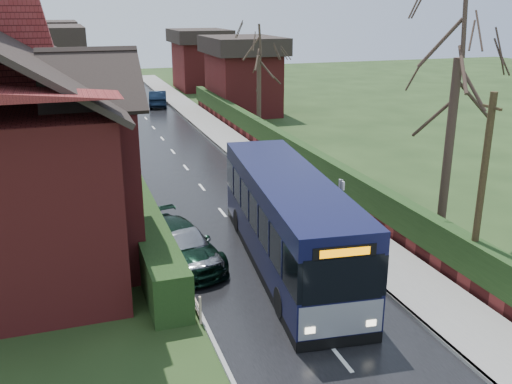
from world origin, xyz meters
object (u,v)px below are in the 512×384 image
object	(u,v)px
bus_stop_sign	(341,204)
telegraph_pole	(481,196)
car_silver	(182,244)
car_green	(179,244)
bus	(288,222)

from	to	relation	value
bus_stop_sign	telegraph_pole	world-z (taller)	telegraph_pole
car_silver	car_green	bearing A→B (deg)	119.45
bus_stop_sign	bus	bearing A→B (deg)	-161.96
bus	bus_stop_sign	bearing A→B (deg)	21.78
bus	car_silver	distance (m)	3.94
car_silver	car_green	world-z (taller)	car_silver
car_silver	car_green	distance (m)	0.16
car_silver	bus_stop_sign	bearing A→B (deg)	-16.22
car_green	bus_stop_sign	size ratio (longest dim) A/B	1.76
bus	telegraph_pole	world-z (taller)	telegraph_pole
telegraph_pole	bus	bearing A→B (deg)	147.30
telegraph_pole	bus_stop_sign	bearing A→B (deg)	124.62
bus	car_green	distance (m)	4.08
bus	telegraph_pole	bearing A→B (deg)	-30.69
bus	bus_stop_sign	size ratio (longest dim) A/B	3.98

